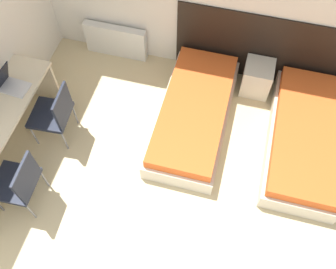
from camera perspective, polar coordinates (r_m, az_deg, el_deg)
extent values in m
cube|color=black|center=(5.39, 14.42, 12.41)|extent=(2.45, 0.03, 1.11)
cube|color=beige|center=(5.05, 3.92, 2.74)|extent=(0.90, 2.00, 0.25)
cube|color=#E05B23|center=(4.89, 4.06, 4.05)|extent=(0.82, 1.92, 0.14)
cube|color=beige|center=(5.15, 19.88, -0.83)|extent=(0.90, 2.00, 0.25)
cube|color=#E05B23|center=(4.99, 20.53, 0.34)|extent=(0.82, 1.92, 0.14)
cube|color=beige|center=(5.46, 13.40, 8.39)|extent=(0.39, 0.41, 0.47)
cube|color=silver|center=(5.82, -7.96, 13.95)|extent=(0.94, 0.12, 0.53)
cube|color=beige|center=(5.42, -18.85, 7.97)|extent=(0.47, 0.04, 0.72)
cube|color=black|center=(4.92, -17.49, 2.89)|extent=(0.50, 0.50, 0.05)
cube|color=black|center=(4.65, -15.77, 4.19)|extent=(0.06, 0.43, 0.43)
cylinder|color=slate|center=(5.09, -19.73, -0.12)|extent=(0.02, 0.02, 0.40)
cylinder|color=slate|center=(5.28, -18.15, 3.63)|extent=(0.02, 0.02, 0.40)
cylinder|color=slate|center=(4.93, -15.45, -0.89)|extent=(0.02, 0.02, 0.40)
cylinder|color=slate|center=(5.12, -13.97, 3.00)|extent=(0.02, 0.02, 0.40)
cube|color=black|center=(4.57, -22.33, -6.84)|extent=(0.49, 0.49, 0.05)
cube|color=black|center=(4.27, -20.80, -6.15)|extent=(0.05, 0.43, 0.43)
cylinder|color=slate|center=(4.91, -22.61, -5.31)|extent=(0.02, 0.02, 0.40)
cylinder|color=slate|center=(4.62, -20.18, -10.88)|extent=(0.02, 0.02, 0.40)
cylinder|color=slate|center=(4.74, -18.29, -6.41)|extent=(0.02, 0.02, 0.40)
cube|color=silver|center=(4.88, -22.27, 6.64)|extent=(0.35, 0.26, 0.02)
cube|color=black|center=(4.82, -23.95, 8.10)|extent=(0.14, 0.25, 0.31)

